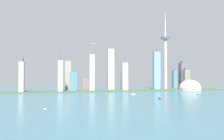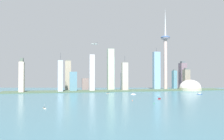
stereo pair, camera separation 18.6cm
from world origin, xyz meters
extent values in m
plane|color=#406F7F|center=(0.00, 0.00, 0.00)|extent=(6000.00, 6000.00, 0.00)
cube|color=#485E46|center=(0.00, 476.75, 1.73)|extent=(796.95, 74.57, 3.46)
cylinder|color=#C3A59E|center=(191.24, 506.96, 102.42)|extent=(13.60, 13.60, 204.85)
ellipsoid|color=#476290|center=(191.24, 506.96, 204.85)|extent=(36.30, 36.30, 13.64)
torus|color=#C3A59E|center=(191.24, 506.96, 200.07)|extent=(33.58, 33.58, 2.73)
cone|color=silver|center=(191.24, 506.96, 266.46)|extent=(6.80, 6.80, 109.58)
cylinder|color=#B2AF8D|center=(263.94, 452.31, 5.54)|extent=(80.82, 80.82, 11.09)
ellipsoid|color=silver|center=(263.94, 452.31, 11.09)|extent=(76.78, 76.78, 57.37)
cube|color=#BBB3B7|center=(-100.14, 476.49, 64.78)|extent=(18.21, 15.25, 129.57)
cube|color=beige|center=(-329.13, 458.97, 50.35)|extent=(15.02, 22.48, 100.70)
cube|color=#536155|center=(-329.13, 458.97, 106.67)|extent=(9.01, 13.49, 11.95)
cube|color=gray|center=(-118.76, 535.15, 22.80)|extent=(24.23, 17.97, 45.60)
cube|color=slate|center=(-164.47, 483.28, 34.69)|extent=(25.27, 21.30, 69.38)
cube|color=#ACA398|center=(19.07, 476.64, 51.35)|extent=(21.54, 17.46, 102.70)
cylinder|color=#4C4C51|center=(19.07, 476.64, 114.45)|extent=(1.60, 1.60, 23.50)
cube|color=slate|center=(301.40, 572.87, 54.07)|extent=(26.17, 27.79, 108.14)
cube|color=#515B60|center=(301.40, 572.87, 112.05)|extent=(15.70, 16.68, 7.82)
cube|color=#ACB7CB|center=(-207.26, 459.25, 53.51)|extent=(16.44, 20.53, 107.01)
cylinder|color=#4C4C51|center=(-207.26, 459.25, 119.45)|extent=(1.60, 1.60, 24.88)
cube|color=#AEBAA0|center=(-24.92, 520.21, 77.88)|extent=(23.47, 26.73, 155.75)
cube|color=tan|center=(-181.90, 562.01, 55.60)|extent=(22.04, 20.38, 111.21)
cube|color=#5C615B|center=(-181.90, 562.01, 113.26)|extent=(13.23, 12.23, 4.11)
cube|color=#8B9FAB|center=(35.68, 553.25, 32.97)|extent=(22.46, 19.90, 65.93)
cylinder|color=#4C4C51|center=(35.68, 553.25, 80.12)|extent=(1.60, 1.60, 28.38)
cube|color=gray|center=(276.77, 501.10, 39.45)|extent=(22.94, 22.29, 78.89)
cube|color=#4F5D5A|center=(276.77, 501.10, 81.56)|extent=(13.76, 13.38, 5.33)
cube|color=#5D91A0|center=(265.02, 577.72, 37.73)|extent=(15.31, 19.84, 75.46)
cube|color=#53615E|center=(265.02, 577.72, 77.70)|extent=(9.19, 11.91, 4.48)
cube|color=#99B7BB|center=(-13.82, 572.42, 65.07)|extent=(26.87, 21.29, 130.13)
cube|color=#4E556A|center=(-13.82, 572.42, 133.44)|extent=(16.12, 12.77, 6.62)
cube|color=#7CA4C3|center=(156.10, 512.80, 73.81)|extent=(25.40, 19.61, 147.62)
cylinder|color=#4C4C51|center=(156.10, 512.80, 155.85)|extent=(1.60, 1.60, 16.44)
cube|color=beige|center=(-60.79, 378.29, 0.62)|extent=(11.27, 9.98, 1.24)
cube|color=#36414A|center=(-60.79, 378.29, 2.43)|extent=(5.48, 5.03, 2.39)
cube|color=red|center=(35.10, 208.04, 0.83)|extent=(9.62, 9.19, 1.66)
cube|color=#2D2B3F|center=(35.10, 208.04, 2.54)|extent=(4.85, 4.73, 1.75)
cylinder|color=silver|center=(35.10, 208.04, 6.55)|extent=(0.24, 0.24, 6.28)
cube|color=beige|center=(-225.68, 108.72, 0.72)|extent=(6.69, 12.42, 1.45)
cube|color=#2B3F48|center=(-225.68, 108.72, 2.30)|extent=(3.87, 5.72, 1.71)
cylinder|color=silver|center=(-225.68, 108.72, 5.83)|extent=(0.24, 0.24, 5.34)
cube|color=navy|center=(206.12, 302.54, 0.72)|extent=(15.26, 10.61, 1.44)
cube|color=silver|center=(206.12, 302.54, 2.84)|extent=(7.27, 6.00, 2.79)
cube|color=white|center=(8.46, 337.37, 0.80)|extent=(15.15, 8.89, 1.60)
cube|color=#A399AC|center=(8.46, 337.37, 2.56)|extent=(7.04, 5.06, 1.92)
cylinder|color=silver|center=(8.46, 337.37, 6.89)|extent=(0.24, 0.24, 6.73)
cone|color=green|center=(-10.56, 129.83, 1.13)|extent=(1.42, 1.42, 2.27)
cone|color=#E54C19|center=(-39.46, 188.15, 1.03)|extent=(1.70, 1.70, 2.06)
cylinder|color=#AFC8C1|center=(-85.78, 519.33, 172.99)|extent=(22.72, 5.30, 2.58)
sphere|color=#AFC8C1|center=(-96.98, 517.96, 172.99)|extent=(2.58, 2.58, 2.58)
cube|color=#AFC8C1|center=(-85.78, 519.33, 174.15)|extent=(5.90, 23.67, 0.50)
cube|color=#AFC8C1|center=(-76.37, 520.48, 173.37)|extent=(3.13, 8.41, 0.40)
cube|color=#2D333D|center=(-76.37, 520.48, 176.78)|extent=(2.19, 0.76, 5.00)
camera|label=1|loc=(-187.46, -303.04, 61.24)|focal=35.76mm
camera|label=2|loc=(-187.28, -303.07, 61.24)|focal=35.76mm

